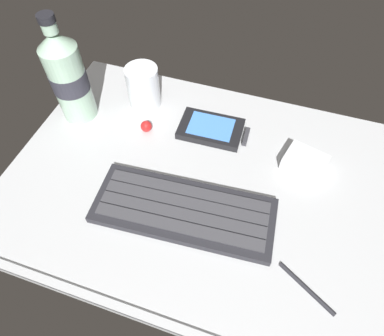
# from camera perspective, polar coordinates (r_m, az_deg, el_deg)

# --- Properties ---
(ground_plane) EXTENTS (0.64, 0.48, 0.03)m
(ground_plane) POSITION_cam_1_polar(r_m,az_deg,el_deg) (0.59, -0.07, -2.45)
(ground_plane) COLOR #B7BABC
(keyboard) EXTENTS (0.30, 0.13, 0.02)m
(keyboard) POSITION_cam_1_polar(r_m,az_deg,el_deg) (0.54, -1.41, -7.28)
(keyboard) COLOR #232328
(keyboard) RESTS_ON ground_plane
(handheld_device) EXTENTS (0.13, 0.08, 0.02)m
(handheld_device) POSITION_cam_1_polar(r_m,az_deg,el_deg) (0.64, 3.81, 6.61)
(handheld_device) COLOR black
(handheld_device) RESTS_ON ground_plane
(juice_cup) EXTENTS (0.06, 0.06, 0.09)m
(juice_cup) POSITION_cam_1_polar(r_m,az_deg,el_deg) (0.68, -8.33, 13.38)
(juice_cup) COLOR silver
(juice_cup) RESTS_ON ground_plane
(water_bottle) EXTENTS (0.07, 0.07, 0.21)m
(water_bottle) POSITION_cam_1_polar(r_m,az_deg,el_deg) (0.66, -20.51, 14.45)
(water_bottle) COLOR #9EC1A8
(water_bottle) RESTS_ON ground_plane
(charger_block) EXTENTS (0.08, 0.07, 0.02)m
(charger_block) POSITION_cam_1_polar(r_m,az_deg,el_deg) (0.62, 18.79, 0.97)
(charger_block) COLOR silver
(charger_block) RESTS_ON ground_plane
(trackball_mouse) EXTENTS (0.02, 0.02, 0.02)m
(trackball_mouse) POSITION_cam_1_polar(r_m,az_deg,el_deg) (0.65, -7.86, 7.12)
(trackball_mouse) COLOR red
(trackball_mouse) RESTS_ON ground_plane
(stylus_pen) EXTENTS (0.09, 0.05, 0.01)m
(stylus_pen) POSITION_cam_1_polar(r_m,az_deg,el_deg) (0.52, 19.13, -18.82)
(stylus_pen) COLOR #26262B
(stylus_pen) RESTS_ON ground_plane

